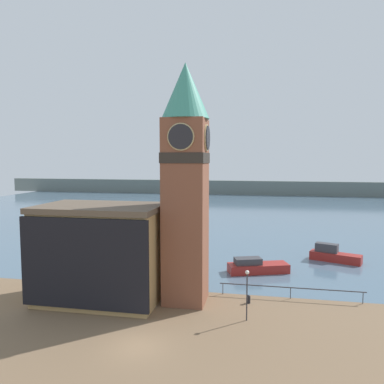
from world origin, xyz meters
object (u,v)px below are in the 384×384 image
(mooring_bollard_near, at_px, (249,299))
(lamp_post, at_px, (247,286))
(pier_building, at_px, (101,253))
(boat_far, at_px, (333,255))
(clock_tower, at_px, (186,177))
(boat_near, at_px, (256,267))

(mooring_bollard_near, xyz_separation_m, lamp_post, (-0.00, -3.62, 2.43))
(mooring_bollard_near, distance_m, lamp_post, 4.36)
(pier_building, height_order, lamp_post, pier_building)
(pier_building, bearing_deg, lamp_post, -8.28)
(boat_far, distance_m, lamp_post, 22.01)
(clock_tower, distance_m, boat_far, 24.90)
(clock_tower, height_order, boat_far, clock_tower)
(boat_far, relative_size, mooring_bollard_near, 8.22)
(clock_tower, xyz_separation_m, mooring_bollard_near, (5.61, 0.55, -10.79))
(pier_building, height_order, boat_near, pier_building)
(boat_near, distance_m, mooring_bollard_near, 9.33)
(pier_building, bearing_deg, boat_far, 37.33)
(pier_building, xyz_separation_m, mooring_bollard_near, (13.23, 1.70, -3.96))
(boat_near, relative_size, mooring_bollard_near, 9.29)
(boat_far, bearing_deg, mooring_bollard_near, -100.13)
(boat_near, relative_size, lamp_post, 1.74)
(lamp_post, bearing_deg, pier_building, 171.72)
(clock_tower, height_order, pier_building, clock_tower)
(boat_far, height_order, lamp_post, lamp_post)
(mooring_bollard_near, bearing_deg, clock_tower, -174.44)
(boat_near, height_order, lamp_post, lamp_post)
(boat_near, xyz_separation_m, mooring_bollard_near, (-0.48, -9.31, -0.24))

